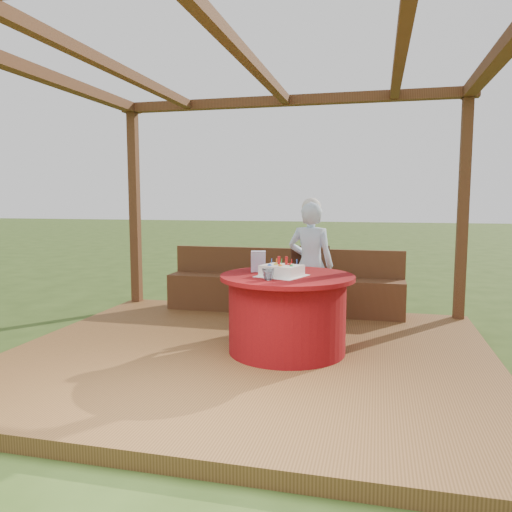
{
  "coord_description": "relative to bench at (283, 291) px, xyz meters",
  "views": [
    {
      "loc": [
        1.15,
        -4.46,
        1.56
      ],
      "look_at": [
        0.0,
        0.25,
        1.0
      ],
      "focal_mm": 35.0,
      "sensor_mm": 36.0,
      "label": 1
    }
  ],
  "objects": [
    {
      "name": "ground",
      "position": [
        0.0,
        -1.72,
        -0.38
      ],
      "size": [
        60.0,
        60.0,
        0.0
      ],
      "primitive_type": "plane",
      "color": "#2E4617",
      "rests_on": "ground"
    },
    {
      "name": "birthday_cake",
      "position": [
        0.31,
        -1.74,
        0.52
      ],
      "size": [
        0.49,
        0.49,
        0.18
      ],
      "color": "white",
      "rests_on": "table"
    },
    {
      "name": "chair",
      "position": [
        0.45,
        -0.6,
        0.24
      ],
      "size": [
        0.57,
        0.57,
        0.9
      ],
      "color": "#3B1F12",
      "rests_on": "deck"
    },
    {
      "name": "pergola",
      "position": [
        0.0,
        -1.72,
        2.02
      ],
      "size": [
        4.5,
        4.0,
        2.72
      ],
      "color": "brown",
      "rests_on": "deck"
    },
    {
      "name": "deck",
      "position": [
        0.0,
        -1.72,
        -0.32
      ],
      "size": [
        4.5,
        4.0,
        0.12
      ],
      "primitive_type": "cube",
      "color": "brown",
      "rests_on": "ground"
    },
    {
      "name": "elderly_woman",
      "position": [
        0.43,
        -0.67,
        0.46
      ],
      "size": [
        0.55,
        0.4,
        1.45
      ],
      "color": "#ABD5FF",
      "rests_on": "deck"
    },
    {
      "name": "gift_bag",
      "position": [
        0.03,
        -1.51,
        0.57
      ],
      "size": [
        0.16,
        0.12,
        0.2
      ],
      "primitive_type": "cube",
      "rotation": [
        0.0,
        0.0,
        0.22
      ],
      "color": "#E896D4",
      "rests_on": "table"
    },
    {
      "name": "drinking_glass",
      "position": [
        0.24,
        -1.98,
        0.52
      ],
      "size": [
        0.12,
        0.12,
        0.1
      ],
      "primitive_type": "imported",
      "rotation": [
        0.0,
        0.0,
        0.16
      ],
      "color": "white",
      "rests_on": "table"
    },
    {
      "name": "bench",
      "position": [
        0.0,
        0.0,
        0.0
      ],
      "size": [
        3.0,
        0.42,
        0.8
      ],
      "color": "brown",
      "rests_on": "deck"
    },
    {
      "name": "table",
      "position": [
        0.35,
        -1.65,
        0.11
      ],
      "size": [
        1.25,
        1.25,
        0.73
      ],
      "color": "maroon",
      "rests_on": "deck"
    }
  ]
}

